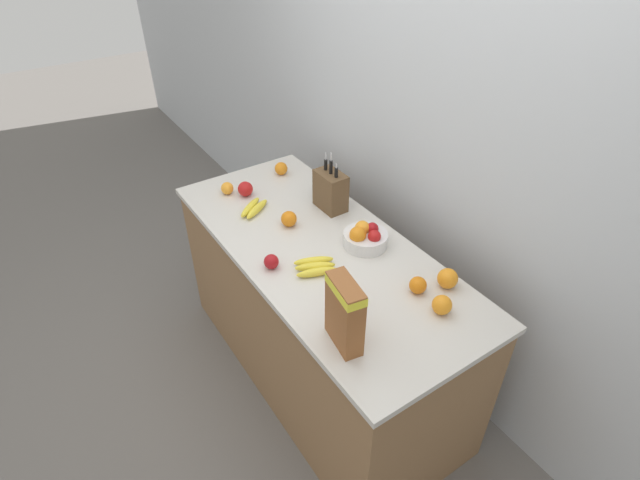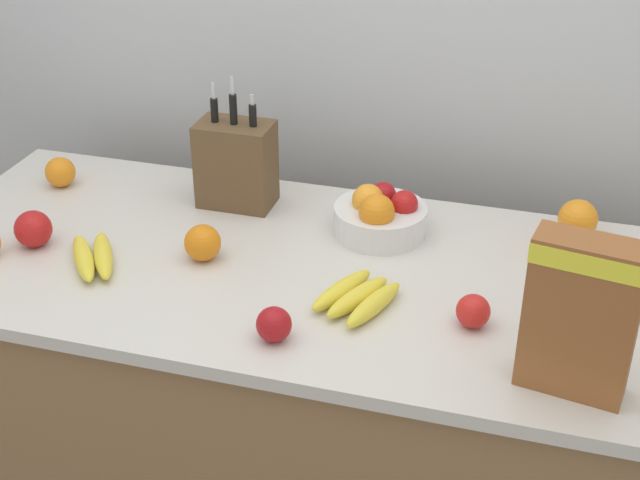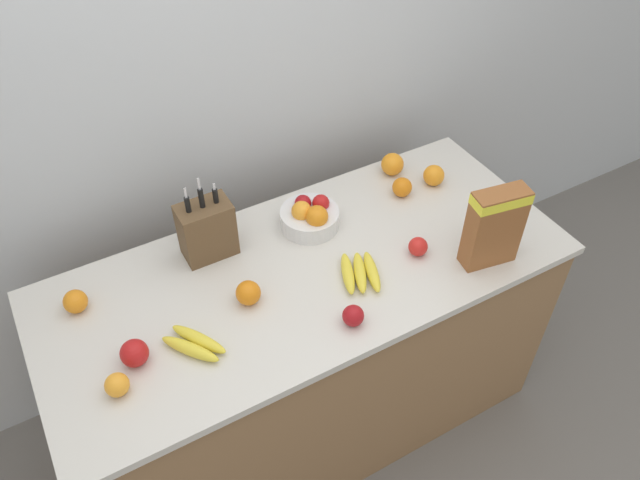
% 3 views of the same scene
% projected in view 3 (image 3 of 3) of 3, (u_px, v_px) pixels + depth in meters
% --- Properties ---
extents(ground_plane, '(14.00, 14.00, 0.00)m').
position_uv_depth(ground_plane, '(310.00, 412.00, 2.74)').
color(ground_plane, slate).
extents(wall_back, '(9.00, 0.06, 2.60)m').
position_uv_depth(wall_back, '(224.00, 88.00, 2.22)').
color(wall_back, silver).
rests_on(wall_back, ground_plane).
extents(counter, '(1.81, 0.78, 0.91)m').
position_uv_depth(counter, '(309.00, 350.00, 2.42)').
color(counter, olive).
rests_on(counter, ground_plane).
extents(knife_block, '(0.18, 0.11, 0.32)m').
position_uv_depth(knife_block, '(207.00, 230.00, 2.09)').
color(knife_block, brown).
rests_on(knife_block, counter).
extents(cereal_box, '(0.20, 0.11, 0.30)m').
position_uv_depth(cereal_box, '(495.00, 225.00, 2.03)').
color(cereal_box, brown).
rests_on(cereal_box, counter).
extents(fruit_bowl, '(0.21, 0.21, 0.12)m').
position_uv_depth(fruit_bowl, '(310.00, 216.00, 2.23)').
color(fruit_bowl, silver).
rests_on(fruit_bowl, counter).
extents(banana_bunch_left, '(0.18, 0.22, 0.04)m').
position_uv_depth(banana_bunch_left, '(360.00, 272.00, 2.07)').
color(banana_bunch_left, yellow).
rests_on(banana_bunch_left, counter).
extents(banana_bunch_right, '(0.18, 0.21, 0.04)m').
position_uv_depth(banana_bunch_right, '(194.00, 344.00, 1.86)').
color(banana_bunch_right, yellow).
rests_on(banana_bunch_right, counter).
extents(apple_by_knife_block, '(0.08, 0.08, 0.08)m').
position_uv_depth(apple_by_knife_block, '(134.00, 353.00, 1.81)').
color(apple_by_knife_block, red).
rests_on(apple_by_knife_block, counter).
extents(apple_near_bananas, '(0.07, 0.07, 0.07)m').
position_uv_depth(apple_near_bananas, '(418.00, 247.00, 2.14)').
color(apple_near_bananas, red).
rests_on(apple_near_bananas, counter).
extents(apple_leftmost, '(0.07, 0.07, 0.07)m').
position_uv_depth(apple_leftmost, '(353.00, 316.00, 1.92)').
color(apple_leftmost, '#A31419').
rests_on(apple_leftmost, counter).
extents(orange_by_cereal, '(0.07, 0.07, 0.07)m').
position_uv_depth(orange_by_cereal, '(117.00, 385.00, 1.74)').
color(orange_by_cereal, orange).
rests_on(orange_by_cereal, counter).
extents(orange_front_left, '(0.08, 0.08, 0.08)m').
position_uv_depth(orange_front_left, '(434.00, 175.00, 2.41)').
color(orange_front_left, orange).
rests_on(orange_front_left, counter).
extents(orange_mid_left, '(0.08, 0.08, 0.08)m').
position_uv_depth(orange_mid_left, '(248.00, 293.00, 1.98)').
color(orange_mid_left, orange).
rests_on(orange_mid_left, counter).
extents(orange_mid_right, '(0.09, 0.09, 0.09)m').
position_uv_depth(orange_mid_right, '(392.00, 164.00, 2.46)').
color(orange_mid_right, orange).
rests_on(orange_mid_right, counter).
extents(orange_front_center, '(0.08, 0.08, 0.08)m').
position_uv_depth(orange_front_center, '(402.00, 187.00, 2.37)').
color(orange_front_center, orange).
rests_on(orange_front_center, counter).
extents(orange_back_center, '(0.08, 0.08, 0.08)m').
position_uv_depth(orange_back_center, '(75.00, 301.00, 1.95)').
color(orange_back_center, orange).
rests_on(orange_back_center, counter).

